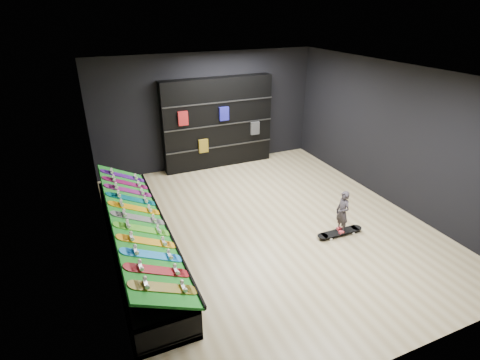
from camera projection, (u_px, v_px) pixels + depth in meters
name	position (u px, v px, depth m)	size (l,w,h in m)	color
floor	(266.00, 224.00, 7.63)	(6.00, 7.00, 0.01)	tan
ceiling	(272.00, 73.00, 6.35)	(6.00, 7.00, 0.01)	white
wall_back	(208.00, 111.00, 9.89)	(6.00, 0.02, 3.00)	black
wall_front	(417.00, 263.00, 4.08)	(6.00, 0.02, 3.00)	black
wall_left	(100.00, 183.00, 5.91)	(0.02, 7.00, 3.00)	black
wall_right	(392.00, 135.00, 8.07)	(0.02, 7.00, 3.00)	black
display_rack	(138.00, 243.00, 6.60)	(0.90, 4.50, 0.50)	black
turf_ramp	(138.00, 219.00, 6.42)	(1.00, 4.50, 0.04)	#116B17
back_shelving	(218.00, 123.00, 9.95)	(2.98, 0.35, 2.39)	black
floor_skateboard	(340.00, 233.00, 7.24)	(0.98, 0.22, 0.09)	black
child	(341.00, 220.00, 7.11)	(0.19, 0.14, 0.51)	black
display_board_0	(164.00, 288.00, 4.84)	(0.98, 0.22, 0.09)	yellow
display_board_1	(158.00, 270.00, 5.15)	(0.98, 0.22, 0.09)	red
display_board_2	(152.00, 255.00, 5.47)	(0.98, 0.22, 0.09)	blue
display_board_3	(147.00, 241.00, 5.78)	(0.98, 0.22, 0.09)	orange
display_board_4	(143.00, 229.00, 6.10)	(0.98, 0.22, 0.09)	green
display_board_5	(139.00, 218.00, 6.41)	(0.98, 0.22, 0.09)	black
display_board_6	(135.00, 208.00, 6.73)	(0.98, 0.22, 0.09)	yellow
display_board_7	(132.00, 199.00, 7.05)	(0.98, 0.22, 0.09)	#0C8C99
display_board_8	(129.00, 191.00, 7.36)	(0.98, 0.22, 0.09)	#2626BF
display_board_9	(126.00, 183.00, 7.68)	(0.98, 0.22, 0.09)	#E5198C
display_board_10	(123.00, 176.00, 7.99)	(0.98, 0.22, 0.09)	purple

